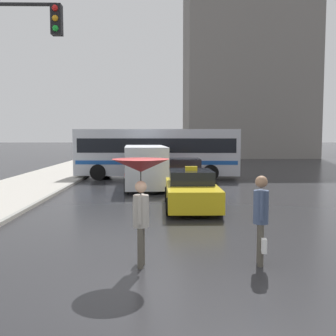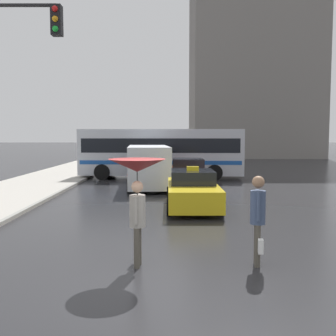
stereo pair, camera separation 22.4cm
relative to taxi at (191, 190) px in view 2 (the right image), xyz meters
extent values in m
plane|color=#262628|center=(-1.20, -7.79, -0.65)|extent=(300.00, 300.00, 0.00)
cube|color=gold|center=(0.00, -0.05, -0.12)|extent=(1.80, 4.53, 0.73)
cube|color=black|center=(0.00, 0.18, 0.49)|extent=(1.58, 2.04, 0.49)
cylinder|color=black|center=(0.86, -1.45, -0.35)|extent=(0.20, 0.60, 0.60)
cylinder|color=black|center=(-0.86, -1.45, -0.35)|extent=(0.20, 0.60, 0.60)
cylinder|color=black|center=(0.86, 1.36, -0.35)|extent=(0.20, 0.60, 0.60)
cylinder|color=black|center=(-0.85, 1.36, -0.35)|extent=(0.20, 0.60, 0.60)
cube|color=yellow|center=(0.00, -0.05, 0.82)|extent=(0.44, 0.16, 0.16)
cube|color=maroon|center=(0.12, 5.78, -0.07)|extent=(1.80, 4.40, 0.82)
cube|color=black|center=(0.12, 6.00, 0.58)|extent=(1.58, 1.98, 0.49)
cylinder|color=black|center=(0.98, 4.42, -0.35)|extent=(0.20, 0.60, 0.60)
cylinder|color=black|center=(-0.73, 4.42, -0.35)|extent=(0.20, 0.60, 0.60)
cylinder|color=black|center=(0.98, 7.15, -0.35)|extent=(0.20, 0.60, 0.60)
cylinder|color=black|center=(-0.73, 7.15, -0.35)|extent=(0.20, 0.60, 0.60)
cube|color=silver|center=(-1.92, 5.66, 0.51)|extent=(2.38, 5.48, 1.98)
cube|color=black|center=(-1.92, 5.66, 0.85)|extent=(2.37, 5.05, 0.51)
cube|color=red|center=(-1.92, 5.66, 0.25)|extent=(2.39, 5.26, 0.14)
cylinder|color=black|center=(-0.86, 4.12, -0.33)|extent=(0.24, 0.64, 0.63)
cylinder|color=black|center=(-2.76, 3.99, -0.33)|extent=(0.24, 0.64, 0.63)
cylinder|color=black|center=(-1.09, 7.32, -0.33)|extent=(0.24, 0.64, 0.63)
cylinder|color=black|center=(-2.99, 7.19, -0.33)|extent=(0.24, 0.64, 0.63)
cube|color=#B2B7C1|center=(-1.33, 10.11, 1.02)|extent=(10.13, 3.07, 2.80)
cube|color=black|center=(-1.33, 10.11, 1.44)|extent=(9.63, 3.06, 0.86)
cube|color=#194C9E|center=(-1.33, 10.11, 0.43)|extent=(9.83, 3.07, 0.24)
cylinder|color=black|center=(-4.89, 9.11, -0.17)|extent=(0.97, 0.33, 0.96)
cylinder|color=black|center=(-4.76, 11.51, -0.17)|extent=(0.97, 0.33, 0.96)
cylinder|color=black|center=(1.85, 8.73, -0.17)|extent=(0.97, 0.33, 0.96)
cylinder|color=black|center=(1.99, 11.12, -0.17)|extent=(0.97, 0.33, 0.96)
cylinder|color=#4C473D|center=(-1.54, -6.72, -0.23)|extent=(0.13, 0.13, 0.82)
cylinder|color=#4C473D|center=(-1.52, -6.50, -0.23)|extent=(0.13, 0.13, 0.82)
cylinder|color=gray|center=(-1.53, -6.61, 0.50)|extent=(0.35, 0.35, 0.65)
sphere|color=#DBAD89|center=(-1.53, -6.61, 1.00)|extent=(0.24, 0.24, 0.24)
cylinder|color=gray|center=(-1.55, -6.81, 0.55)|extent=(0.08, 0.08, 0.55)
cylinder|color=gray|center=(-1.51, -6.41, 0.55)|extent=(0.08, 0.08, 0.55)
cone|color=maroon|center=(-1.53, -6.61, 1.43)|extent=(1.15, 1.15, 0.26)
cylinder|color=black|center=(-1.53, -6.61, 1.08)|extent=(0.02, 0.02, 0.70)
cube|color=white|center=(-1.56, -6.32, -0.19)|extent=(0.12, 0.19, 0.28)
cylinder|color=#4C473D|center=(0.94, -6.44, -0.21)|extent=(0.14, 0.14, 0.87)
cylinder|color=#4C473D|center=(0.91, -6.65, -0.21)|extent=(0.14, 0.14, 0.87)
cylinder|color=#3D4C6B|center=(0.92, -6.54, 0.57)|extent=(0.35, 0.35, 0.69)
sphere|color=#997051|center=(0.92, -6.54, 1.09)|extent=(0.25, 0.25, 0.25)
cylinder|color=#3D4C6B|center=(0.95, -6.35, 0.62)|extent=(0.08, 0.08, 0.58)
cylinder|color=#3D4C6B|center=(0.89, -6.74, 0.62)|extent=(0.08, 0.08, 0.58)
cube|color=white|center=(0.93, -6.82, -0.17)|extent=(0.13, 0.19, 0.28)
cylinder|color=black|center=(-5.24, -3.62, 5.51)|extent=(2.67, 0.10, 0.10)
cube|color=black|center=(-3.90, -3.62, 5.11)|extent=(0.28, 0.28, 0.80)
sphere|color=red|center=(-3.90, -3.78, 5.37)|extent=(0.16, 0.16, 0.16)
sphere|color=orange|center=(-3.90, -3.78, 5.11)|extent=(0.16, 0.16, 0.16)
sphere|color=green|center=(-3.90, -3.78, 4.85)|extent=(0.16, 0.16, 0.16)
cube|color=gray|center=(9.78, 36.71, 13.92)|extent=(15.28, 12.82, 29.13)
camera|label=1|loc=(-1.14, -14.46, 2.02)|focal=42.00mm
camera|label=2|loc=(-0.91, -14.46, 2.02)|focal=42.00mm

